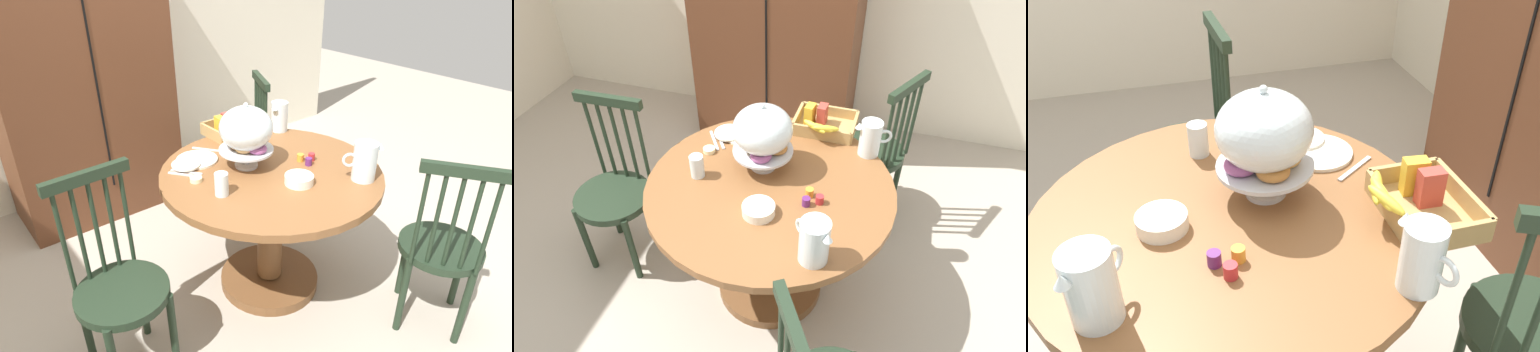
{
  "view_description": "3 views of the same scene",
  "coord_description": "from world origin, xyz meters",
  "views": [
    {
      "loc": [
        -1.19,
        -1.44,
        1.78
      ],
      "look_at": [
        0.04,
        0.05,
        0.74
      ],
      "focal_mm": 30.96,
      "sensor_mm": 36.0,
      "label": 1
    },
    {
      "loc": [
        0.6,
        -1.43,
        2.1
      ],
      "look_at": [
        0.14,
        0.05,
        0.79
      ],
      "focal_mm": 32.0,
      "sensor_mm": 36.0,
      "label": 2
    },
    {
      "loc": [
        1.34,
        -0.15,
        1.69
      ],
      "look_at": [
        0.14,
        0.2,
        0.84
      ],
      "focal_mm": 38.88,
      "sensor_mm": 36.0,
      "label": 3
    }
  ],
  "objects": [
    {
      "name": "dinner_fork",
      "position": [
        -0.23,
        0.28,
        0.74
      ],
      "size": [
        0.11,
        0.15,
        0.01
      ],
      "primitive_type": "cube",
      "rotation": [
        0.0,
        0.0,
        8.46
      ],
      "color": "silver",
      "rests_on": "dining_table"
    },
    {
      "name": "windsor_chair_facing_door",
      "position": [
        -0.73,
        0.04,
        0.45
      ],
      "size": [
        0.4,
        0.4,
        0.97
      ],
      "color": "#1E2D1E",
      "rests_on": "ground_plane"
    },
    {
      "name": "jam_jar_strawberry",
      "position": [
        0.38,
        -0.01,
        0.76
      ],
      "size": [
        0.04,
        0.04,
        0.04
      ],
      "primitive_type": "cylinder",
      "color": "#B7282D",
      "rests_on": "dining_table"
    },
    {
      "name": "china_plate_large",
      "position": [
        -0.1,
        0.38,
        0.75
      ],
      "size": [
        0.22,
        0.22,
        0.01
      ],
      "primitive_type": "cylinder",
      "color": "white",
      "rests_on": "dining_table"
    },
    {
      "name": "dining_table",
      "position": [
        0.14,
        0.05,
        0.51
      ],
      "size": [
        1.13,
        1.13,
        0.74
      ],
      "color": "brown",
      "rests_on": "ground_plane"
    },
    {
      "name": "wooden_armoire",
      "position": [
        -0.26,
        1.5,
        0.98
      ],
      "size": [
        1.18,
        0.6,
        1.96
      ],
      "color": "brown",
      "rests_on": "ground_plane"
    },
    {
      "name": "jam_jar_apricot",
      "position": [
        0.32,
        0.02,
        0.76
      ],
      "size": [
        0.04,
        0.04,
        0.04
      ],
      "primitive_type": "cylinder",
      "color": "orange",
      "rests_on": "dining_table"
    },
    {
      "name": "cereal_basket",
      "position": [
        0.27,
        0.55,
        0.78
      ],
      "size": [
        0.32,
        0.3,
        0.12
      ],
      "color": "tan",
      "rests_on": "dining_table"
    },
    {
      "name": "butter_dish",
      "position": [
        -0.22,
        0.19,
        0.75
      ],
      "size": [
        0.06,
        0.06,
        0.02
      ],
      "primitive_type": "cylinder",
      "color": "beige",
      "rests_on": "dining_table"
    },
    {
      "name": "table_knife",
      "position": [
        -0.21,
        0.3,
        0.74
      ],
      "size": [
        0.11,
        0.15,
        0.01
      ],
      "primitive_type": "cube",
      "rotation": [
        0.0,
        0.0,
        8.46
      ],
      "color": "silver",
      "rests_on": "dining_table"
    },
    {
      "name": "orange_juice_pitcher",
      "position": [
        0.42,
        -0.31,
        0.83
      ],
      "size": [
        0.17,
        0.14,
        0.19
      ],
      "color": "silver",
      "rests_on": "dining_table"
    },
    {
      "name": "jam_jar_grape",
      "position": [
        0.32,
        -0.04,
        0.76
      ],
      "size": [
        0.04,
        0.04,
        0.04
      ],
      "primitive_type": "cylinder",
      "color": "#5B2366",
      "rests_on": "dining_table"
    },
    {
      "name": "china_plate_small",
      "position": [
        -0.18,
        0.35,
        0.76
      ],
      "size": [
        0.15,
        0.15,
        0.01
      ],
      "primitive_type": "cylinder",
      "color": "white",
      "rests_on": "china_plate_large"
    },
    {
      "name": "pastry_stand_with_dome",
      "position": [
        0.07,
        0.16,
        0.94
      ],
      "size": [
        0.28,
        0.28,
        0.34
      ],
      "color": "silver",
      "rests_on": "dining_table"
    },
    {
      "name": "drinking_glass",
      "position": [
        -0.2,
        0.01,
        0.8
      ],
      "size": [
        0.06,
        0.06,
        0.11
      ],
      "primitive_type": "cylinder",
      "color": "silver",
      "rests_on": "dining_table"
    },
    {
      "name": "soup_spoon",
      "position": [
        0.02,
        0.46,
        0.74
      ],
      "size": [
        0.11,
        0.15,
        0.01
      ],
      "primitive_type": "cube",
      "rotation": [
        0.0,
        0.0,
        8.46
      ],
      "color": "silver",
      "rests_on": "dining_table"
    },
    {
      "name": "cereal_bowl",
      "position": [
        0.15,
        -0.15,
        0.76
      ],
      "size": [
        0.14,
        0.14,
        0.04
      ],
      "primitive_type": "cylinder",
      "color": "white",
      "rests_on": "dining_table"
    },
    {
      "name": "milk_pitcher",
      "position": [
        0.53,
        0.41,
        0.82
      ],
      "size": [
        0.18,
        0.1,
        0.18
      ],
      "color": "silver",
      "rests_on": "dining_table"
    },
    {
      "name": "ground_plane",
      "position": [
        0.0,
        0.0,
        0.0
      ],
      "size": [
        10.0,
        10.0,
        0.0
      ],
      "primitive_type": "plane",
      "color": "#A89E8E"
    },
    {
      "name": "windsor_chair_by_cabinet",
      "position": [
        0.54,
        0.81,
        0.45
      ],
      "size": [
        0.44,
        0.45,
        0.97
      ],
      "color": "#1E2D1E",
      "rests_on": "ground_plane"
    }
  ]
}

